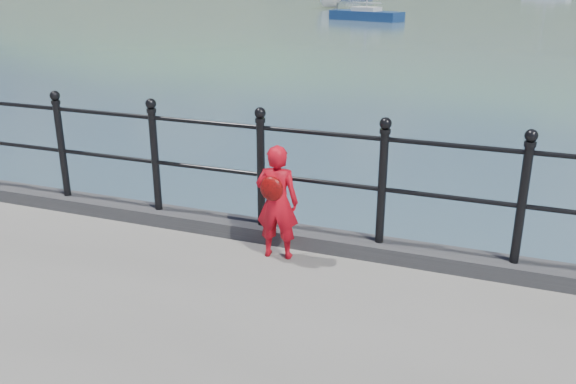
% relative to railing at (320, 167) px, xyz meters
% --- Properties ---
extents(ground, '(600.00, 600.00, 0.00)m').
position_rel_railing_xyz_m(ground, '(-0.00, 0.15, -1.82)').
color(ground, '#2D4251').
rests_on(ground, ground).
extents(kerb, '(60.00, 0.30, 0.15)m').
position_rel_railing_xyz_m(kerb, '(-0.00, -0.00, -0.75)').
color(kerb, '#28282B').
rests_on(kerb, quay).
extents(railing, '(18.11, 0.11, 1.20)m').
position_rel_railing_xyz_m(railing, '(0.00, 0.00, 0.00)').
color(railing, black).
rests_on(railing, kerb).
extents(child, '(0.43, 0.34, 1.09)m').
position_rel_railing_xyz_m(child, '(-0.30, -0.34, -0.27)').
color(child, red).
rests_on(child, quay).
extents(sailboat_port, '(6.02, 3.59, 8.35)m').
position_rel_railing_xyz_m(sailboat_port, '(-9.86, 42.29, -1.48)').
color(sailboat_port, navy).
rests_on(sailboat_port, ground).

